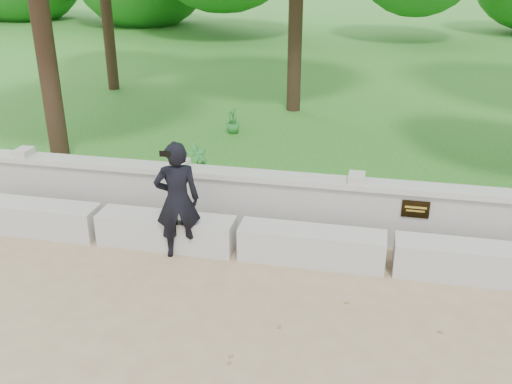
{
  "coord_description": "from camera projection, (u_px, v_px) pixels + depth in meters",
  "views": [
    {
      "loc": [
        -0.34,
        -4.66,
        3.82
      ],
      "look_at": [
        -1.73,
        1.85,
        0.94
      ],
      "focal_mm": 40.0,
      "sensor_mm": 36.0,
      "label": 1
    }
  ],
  "objects": [
    {
      "name": "shrub_d",
      "position": [
        233.0,
        120.0,
        11.74
      ],
      "size": [
        0.38,
        0.4,
        0.54
      ],
      "primitive_type": "imported",
      "rotation": [
        0.0,
        0.0,
        5.25
      ],
      "color": "#27752E",
      "rests_on": "lawn"
    },
    {
      "name": "parapet_wall",
      "position": [
        391.0,
        213.0,
        7.78
      ],
      "size": [
        12.5,
        0.35,
        0.9
      ],
      "color": "#A5A39C",
      "rests_on": "ground"
    },
    {
      "name": "man_main",
      "position": [
        177.0,
        200.0,
        7.37
      ],
      "size": [
        0.68,
        0.64,
        1.6
      ],
      "color": "black",
      "rests_on": "ground"
    },
    {
      "name": "lawn",
      "position": [
        389.0,
        72.0,
        18.15
      ],
      "size": [
        40.0,
        22.0,
        0.25
      ],
      "primitive_type": "cube",
      "color": "#246219",
      "rests_on": "ground"
    },
    {
      "name": "shrub_a",
      "position": [
        198.0,
        165.0,
        9.13
      ],
      "size": [
        0.41,
        0.43,
        0.68
      ],
      "primitive_type": "imported",
      "rotation": [
        0.0,
        0.0,
        0.94
      ],
      "color": "#27752E",
      "rests_on": "lawn"
    },
    {
      "name": "concrete_bench",
      "position": [
        390.0,
        254.0,
        7.24
      ],
      "size": [
        11.9,
        0.45,
        0.45
      ],
      "color": "#B0ADA6",
      "rests_on": "ground"
    },
    {
      "name": "ground",
      "position": [
        388.0,
        367.0,
        5.63
      ],
      "size": [
        80.0,
        80.0,
        0.0
      ],
      "primitive_type": "plane",
      "color": "tan",
      "rests_on": "ground"
    }
  ]
}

